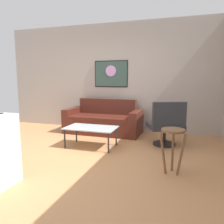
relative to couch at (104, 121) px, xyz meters
name	(u,v)px	position (x,y,z in m)	size (l,w,h in m)	color
ground	(76,160)	(0.19, -1.91, -0.31)	(6.40, 6.40, 0.04)	tan
back_wall	(116,77)	(0.19, 0.52, 1.11)	(6.40, 0.05, 2.80)	#ABA096
couch	(104,121)	(0.00, 0.00, 0.00)	(1.90, 0.86, 0.84)	#4C1F16
coffee_table	(91,129)	(0.17, -1.20, 0.08)	(1.01, 0.60, 0.40)	silver
armchair	(166,124)	(1.59, -0.69, 0.16)	(0.85, 0.83, 0.92)	black
bar_stool	(173,139)	(1.78, -2.01, 0.22)	(0.38, 0.37, 0.66)	brown
wall_painting	(111,74)	(0.05, 0.48, 1.20)	(0.92, 0.03, 0.70)	black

